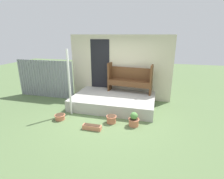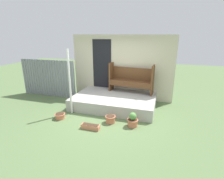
% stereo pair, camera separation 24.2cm
% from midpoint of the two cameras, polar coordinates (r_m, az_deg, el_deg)
% --- Properties ---
extents(ground_plane, '(24.00, 24.00, 0.00)m').
position_cam_midpoint_polar(ground_plane, '(5.82, -2.40, -9.03)').
color(ground_plane, '#5B7547').
extents(porch_slab, '(2.99, 1.91, 0.41)m').
position_cam_midpoint_polar(porch_slab, '(6.59, -0.53, -3.78)').
color(porch_slab, '#B2AFA8').
rests_on(porch_slab, ground_plane).
extents(house_wall, '(4.19, 0.08, 2.60)m').
position_cam_midpoint_polar(house_wall, '(7.22, 1.21, 7.21)').
color(house_wall, beige).
rests_on(house_wall, ground_plane).
extents(fence_corrugated, '(2.59, 0.05, 1.59)m').
position_cam_midpoint_polar(fence_corrugated, '(8.00, -21.84, 3.22)').
color(fence_corrugated, gray).
rests_on(fence_corrugated, ground_plane).
extents(support_post, '(0.07, 0.07, 2.18)m').
position_cam_midpoint_polar(support_post, '(5.87, -14.92, 2.01)').
color(support_post, white).
rests_on(support_post, ground_plane).
extents(bench, '(1.75, 0.56, 1.13)m').
position_cam_midpoint_polar(bench, '(6.87, 4.85, 3.77)').
color(bench, brown).
rests_on(bench, porch_slab).
extents(flower_pot_left, '(0.34, 0.34, 0.17)m').
position_cam_midpoint_polar(flower_pot_left, '(5.90, -17.77, -8.48)').
color(flower_pot_left, '#C67251').
rests_on(flower_pot_left, ground_plane).
extents(flower_pot_middle, '(0.32, 0.32, 0.23)m').
position_cam_midpoint_polar(flower_pot_middle, '(5.43, -1.51, -9.58)').
color(flower_pot_middle, '#C67251').
rests_on(flower_pot_middle, ground_plane).
extents(flower_pot_right, '(0.33, 0.33, 0.43)m').
position_cam_midpoint_polar(flower_pot_right, '(5.26, 5.81, -9.87)').
color(flower_pot_right, '#C67251').
rests_on(flower_pot_right, ground_plane).
extents(planter_box_rect, '(0.54, 0.17, 0.14)m').
position_cam_midpoint_polar(planter_box_rect, '(5.15, -7.90, -12.09)').
color(planter_box_rect, tan).
rests_on(planter_box_rect, ground_plane).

